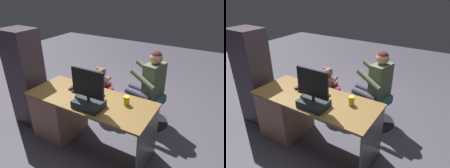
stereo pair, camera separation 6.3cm
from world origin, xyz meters
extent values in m
plane|color=#46424E|center=(0.00, 0.00, 0.00)|extent=(10.00, 10.00, 0.00)
cube|color=brown|center=(0.00, 0.38, 0.70)|extent=(1.60, 0.64, 0.03)
cube|color=#906553|center=(0.53, 0.38, 0.34)|extent=(0.51, 0.59, 0.69)
cube|color=#53514B|center=(-0.78, 0.38, 0.34)|extent=(0.02, 0.58, 0.69)
cube|color=black|center=(-0.11, 0.54, 0.75)|extent=(0.33, 0.23, 0.08)
cylinder|color=#333338|center=(-0.11, 0.54, 0.82)|extent=(0.04, 0.04, 0.05)
cube|color=black|center=(-0.11, 0.54, 1.01)|extent=(0.40, 0.02, 0.32)
cube|color=black|center=(-0.11, 0.53, 1.01)|extent=(0.37, 0.00, 0.28)
cube|color=black|center=(0.07, 0.31, 0.72)|extent=(0.42, 0.14, 0.02)
ellipsoid|color=#242721|center=(0.34, 0.31, 0.73)|extent=(0.06, 0.10, 0.04)
cylinder|color=yellow|center=(-0.45, 0.29, 0.77)|extent=(0.07, 0.07, 0.11)
cube|color=black|center=(0.15, 0.38, 0.72)|extent=(0.07, 0.16, 0.02)
cylinder|color=black|center=(0.28, -0.31, 0.01)|extent=(0.47, 0.47, 0.03)
cylinder|color=gray|center=(0.28, -0.31, 0.22)|extent=(0.04, 0.04, 0.39)
cylinder|color=maroon|center=(0.28, -0.31, 0.45)|extent=(0.39, 0.39, 0.06)
ellipsoid|color=#8E6657|center=(0.28, -0.31, 0.58)|extent=(0.19, 0.16, 0.20)
sphere|color=#8E6657|center=(0.28, -0.31, 0.74)|extent=(0.15, 0.15, 0.15)
sphere|color=beige|center=(0.28, -0.37, 0.72)|extent=(0.06, 0.06, 0.06)
sphere|color=#8E6657|center=(0.23, -0.31, 0.79)|extent=(0.06, 0.06, 0.06)
sphere|color=#8E6657|center=(0.33, -0.31, 0.79)|extent=(0.06, 0.06, 0.06)
cylinder|color=#8E6657|center=(0.19, -0.34, 0.62)|extent=(0.06, 0.15, 0.10)
cylinder|color=#8E6657|center=(0.38, -0.34, 0.62)|extent=(0.06, 0.15, 0.10)
cylinder|color=#8E6657|center=(0.23, -0.42, 0.51)|extent=(0.06, 0.12, 0.06)
cylinder|color=#8E6657|center=(0.33, -0.42, 0.51)|extent=(0.06, 0.12, 0.06)
cylinder|color=black|center=(-0.50, -0.49, 0.01)|extent=(0.54, 0.54, 0.03)
cylinder|color=gray|center=(-0.50, -0.49, 0.22)|extent=(0.04, 0.04, 0.39)
cylinder|color=#2C5E6F|center=(-0.50, -0.49, 0.45)|extent=(0.41, 0.41, 0.06)
cube|color=#5A6647|center=(-0.50, -0.49, 0.72)|extent=(0.27, 0.36, 0.49)
sphere|color=tan|center=(-0.50, -0.49, 1.05)|extent=(0.18, 0.18, 0.18)
sphere|color=#4B1F1C|center=(-0.50, -0.49, 1.07)|extent=(0.16, 0.16, 0.16)
cylinder|color=#5A6647|center=(-0.41, -0.27, 0.80)|extent=(0.40, 0.16, 0.24)
cylinder|color=#5A6647|center=(-0.32, -0.65, 0.80)|extent=(0.40, 0.16, 0.24)
cylinder|color=#383546|center=(-0.33, -0.36, 0.50)|extent=(0.41, 0.20, 0.11)
cylinder|color=#383546|center=(-0.14, -0.32, 0.24)|extent=(0.10, 0.10, 0.48)
cylinder|color=#383546|center=(-0.29, -0.53, 0.50)|extent=(0.41, 0.20, 0.11)
cylinder|color=#383546|center=(-0.10, -0.49, 0.24)|extent=(0.10, 0.10, 0.48)
cube|color=#322932|center=(1.13, 0.39, 0.72)|extent=(0.44, 0.36, 1.43)
camera|label=1|loc=(-1.32, 2.09, 1.95)|focal=32.70mm
camera|label=2|loc=(-1.38, 2.05, 1.95)|focal=32.70mm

